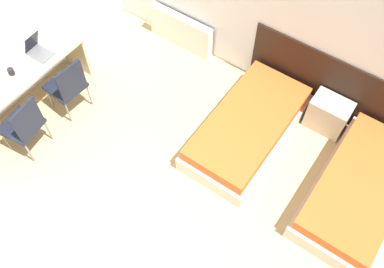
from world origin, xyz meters
TOP-DOWN VIEW (x-y plane):
  - wall_back at (0.00, 3.77)m, footprint 6.16×0.05m
  - wall_left at (-2.61, 1.87)m, footprint 0.05×4.74m
  - headboard_panel at (1.20, 3.73)m, footprint 2.63×0.03m
  - bed_near_window at (0.42, 2.74)m, footprint 0.97×1.91m
  - bed_near_door at (1.98, 2.74)m, footprint 0.97×1.91m
  - nightstand at (1.20, 3.52)m, footprint 0.52×0.35m
  - radiator at (-1.32, 3.65)m, footprint 1.09×0.12m
  - desk at (-2.30, 1.37)m, footprint 0.56×1.99m
  - chair_near_laptop at (-1.80, 1.76)m, footprint 0.48×0.48m
  - chair_near_notebook at (-1.80, 0.99)m, footprint 0.50×0.50m
  - laptop at (-2.33, 1.83)m, footprint 0.33×0.24m
  - mug at (-2.34, 1.39)m, footprint 0.08×0.08m

SIDE VIEW (x-z plane):
  - bed_near_window at x=0.42m, z-range -0.01..0.41m
  - bed_near_door at x=1.98m, z-range -0.01..0.41m
  - nightstand at x=1.20m, z-range 0.00..0.50m
  - radiator at x=-1.32m, z-range 0.00..0.55m
  - headboard_panel at x=1.20m, z-range 0.00..1.01m
  - chair_near_laptop at x=-1.80m, z-range 0.05..0.99m
  - chair_near_notebook at x=-1.80m, z-range 0.05..0.99m
  - desk at x=-2.30m, z-range 0.21..0.95m
  - mug at x=-2.34m, z-range 0.74..0.83m
  - laptop at x=-2.33m, z-range 0.65..0.96m
  - wall_back at x=0.00m, z-range 0.00..2.70m
  - wall_left at x=-2.61m, z-range 0.00..2.70m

